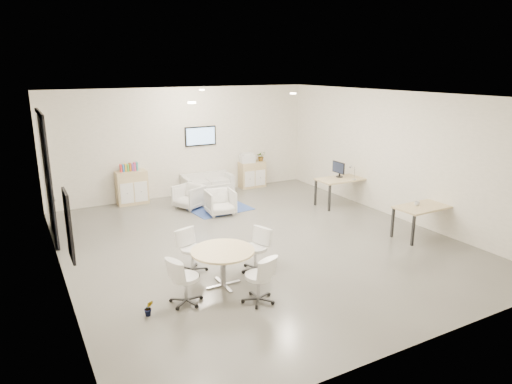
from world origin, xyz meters
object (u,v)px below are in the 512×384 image
object	(u,v)px
armchair_right	(220,201)
sideboard_left	(132,188)
loveseat	(207,185)
desk_front	(425,209)
sideboard_right	(252,175)
armchair_left	(189,195)
round_table	(223,255)
desk_rear	(343,181)

from	to	relation	value
armchair_right	sideboard_left	bearing A→B (deg)	137.12
loveseat	desk_front	size ratio (longest dim) A/B	1.06
sideboard_right	armchair_right	size ratio (longest dim) A/B	1.16
sideboard_left	loveseat	size ratio (longest dim) A/B	0.63
armchair_left	desk_front	world-z (taller)	desk_front
loveseat	round_table	world-z (taller)	round_table
sideboard_right	round_table	bearing A→B (deg)	-122.38
armchair_left	armchair_right	world-z (taller)	armchair_right
round_table	loveseat	bearing A→B (deg)	69.97
sideboard_left	loveseat	xyz separation A→B (m)	(2.23, -0.13, -0.17)
desk_rear	sideboard_left	bearing A→B (deg)	151.26
sideboard_right	round_table	xyz separation A→B (m)	(-3.71, -5.84, 0.18)
armchair_left	desk_rear	distance (m)	4.28
loveseat	round_table	distance (m)	6.07
loveseat	sideboard_left	bearing A→B (deg)	178.48
sideboard_left	sideboard_right	xyz separation A→B (m)	(3.86, 0.02, -0.06)
loveseat	round_table	xyz separation A→B (m)	(-2.08, -5.70, 0.29)
sideboard_right	desk_front	bearing A→B (deg)	-77.01
sideboard_right	armchair_right	bearing A→B (deg)	-134.79
sideboard_right	armchair_left	xyz separation A→B (m)	(-2.59, -1.16, -0.06)
desk_front	armchair_right	bearing A→B (deg)	131.24
sideboard_left	desk_front	size ratio (longest dim) A/B	0.67
armchair_right	round_table	world-z (taller)	armchair_right
armchair_left	desk_rear	size ratio (longest dim) A/B	0.48
sideboard_right	desk_rear	world-z (taller)	sideboard_right
armchair_left	round_table	world-z (taller)	armchair_left
sideboard_left	round_table	bearing A→B (deg)	-88.49
sideboard_right	round_table	world-z (taller)	sideboard_right
sideboard_left	sideboard_right	size ratio (longest dim) A/B	1.14
loveseat	desk_front	bearing A→B (deg)	-60.46
sideboard_left	desk_rear	size ratio (longest dim) A/B	0.64
desk_rear	desk_front	size ratio (longest dim) A/B	1.04
sideboard_left	desk_front	world-z (taller)	sideboard_left
armchair_left	armchair_right	xyz separation A→B (m)	(0.53, -0.91, 0.01)
sideboard_right	loveseat	size ratio (longest dim) A/B	0.55
desk_front	sideboard_left	bearing A→B (deg)	130.81
sideboard_left	loveseat	distance (m)	2.24
armchair_right	round_table	distance (m)	4.12
sideboard_right	desk_rear	bearing A→B (deg)	-66.03
sideboard_left	loveseat	world-z (taller)	sideboard_left
loveseat	armchair_left	world-z (taller)	armchair_left
sideboard_right	armchair_right	distance (m)	2.92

